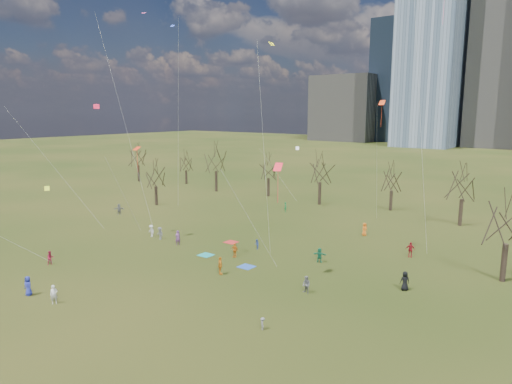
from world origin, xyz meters
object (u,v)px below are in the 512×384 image
Objects in this scene: blanket_navy at (246,267)px; blanket_crimson at (231,242)px; person_4 at (220,266)px; person_2 at (50,258)px; person_1 at (54,294)px; person_0 at (28,286)px; blanket_teal at (206,255)px.

blanket_navy is 1.00× the size of blanket_crimson.
blanket_crimson is 11.68m from person_4.
blanket_navy and blanket_crimson have the same top height.
person_2 reaches higher than blanket_navy.
person_2 is (-10.03, 5.18, -0.06)m from person_1.
person_2 is (-17.45, -12.42, 0.76)m from blanket_navy.
person_0 reaches higher than person_2.
person_1 reaches higher than blanket_navy.
person_0 reaches higher than blanket_navy.
blanket_navy is 0.86× the size of person_4.
person_1 is (-1.13, -17.89, 0.83)m from blanket_teal.
person_4 is (6.71, 14.17, 0.09)m from person_1.
blanket_navy is (6.29, -0.29, 0.00)m from blanket_teal.
blanket_navy is 3.62m from person_4.
person_4 is at bearing -50.00° from person_2.
person_0 is at bearing -104.55° from blanket_teal.
person_4 is (5.58, -3.72, 0.92)m from blanket_teal.
blanket_teal is at bearing 24.68° from person_1.
person_4 reaches higher than person_0.
blanket_teal and blanket_navy have the same top height.
person_4 is at bearing 2.95° from person_1.
blanket_navy is at bearing -39.68° from blanket_crimson.
person_2 is 19.01m from person_4.
blanket_crimson is at bearing 140.32° from blanket_navy.
person_4 reaches higher than blanket_teal.
person_1 is (-7.41, -17.60, 0.83)m from blanket_navy.
person_4 is at bearing -33.71° from blanket_teal.
person_0 reaches higher than person_1.
person_1 is 15.68m from person_4.
person_0 is 3.66m from person_1.
blanket_crimson is (-1.08, 5.82, 0.00)m from blanket_teal.
person_0 is 8.52m from person_2.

